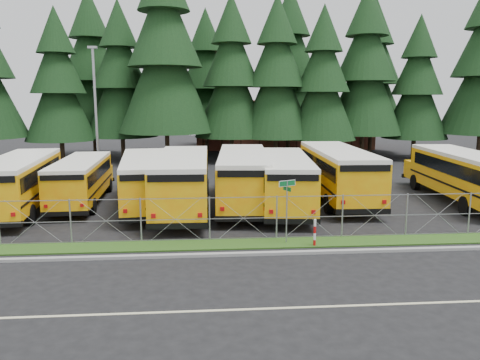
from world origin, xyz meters
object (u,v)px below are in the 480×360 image
object	(u,v)px
bus_1	(82,181)
bus_6	(336,174)
bus_3	(183,183)
bus_0	(22,184)
bus_east	(460,177)
street_sign	(287,198)
striped_bollard	(315,233)
light_standard	(96,108)
bus_5	(284,182)
bus_2	(146,182)
bus_4	(243,179)

from	to	relation	value
bus_1	bus_6	size ratio (longest dim) A/B	0.83
bus_3	bus_6	size ratio (longest dim) A/B	0.98
bus_3	bus_0	bearing A→B (deg)	176.83
bus_3	bus_east	world-z (taller)	bus_3
bus_1	bus_6	bearing A→B (deg)	-3.60
bus_1	street_sign	xyz separation A→B (m)	(10.83, -8.89, 0.69)
bus_1	bus_3	xyz separation A→B (m)	(6.12, -2.24, 0.24)
bus_0	street_sign	world-z (taller)	bus_0
bus_3	striped_bollard	size ratio (longest dim) A/B	10.07
bus_1	bus_3	world-z (taller)	bus_3
bus_east	light_standard	world-z (taller)	light_standard
bus_0	light_standard	xyz separation A→B (m)	(1.97, 10.55, 3.98)
bus_5	striped_bollard	world-z (taller)	bus_5
bus_2	bus_0	bearing A→B (deg)	176.90
bus_0	street_sign	distance (m)	15.56
bus_3	bus_1	bearing A→B (deg)	160.55
bus_3	light_standard	xyz separation A→B (m)	(-7.07, 11.16, 3.92)
bus_0	bus_3	xyz separation A→B (m)	(9.04, -0.61, 0.06)
bus_east	striped_bollard	distance (m)	13.52
bus_6	bus_4	bearing A→B (deg)	-168.24
bus_3	bus_5	xyz separation A→B (m)	(5.81, 0.18, -0.08)
bus_2	bus_4	xyz separation A→B (m)	(5.67, -0.04, 0.10)
bus_0	street_sign	bearing A→B (deg)	-33.48
bus_1	street_sign	distance (m)	14.03
bus_1	bus_4	size ratio (longest dim) A/B	0.85
street_sign	bus_5	bearing A→B (deg)	80.89
bus_4	street_sign	xyz separation A→B (m)	(1.24, -7.65, 0.45)
bus_0	bus_4	bearing A→B (deg)	-3.85
bus_2	striped_bollard	distance (m)	11.53
bus_0	bus_1	world-z (taller)	bus_0
striped_bollard	bus_2	bearing A→B (deg)	134.46
street_sign	bus_1	bearing A→B (deg)	140.60
bus_4	bus_6	distance (m)	5.99
bus_0	bus_3	size ratio (longest dim) A/B	0.96
bus_2	light_standard	world-z (taller)	light_standard
bus_0	bus_1	xyz separation A→B (m)	(2.92, 1.63, -0.18)
bus_2	bus_4	distance (m)	5.68
bus_2	light_standard	bearing A→B (deg)	108.94
bus_2	bus_3	bearing A→B (deg)	-32.06
bus_5	bus_6	xyz separation A→B (m)	(3.56, 1.86, 0.10)
bus_0	bus_3	distance (m)	9.06
bus_2	bus_3	distance (m)	2.44
bus_6	bus_east	world-z (taller)	bus_6
bus_4	striped_bollard	distance (m)	8.55
bus_2	bus_6	bearing A→B (deg)	-1.81
bus_1	bus_2	world-z (taller)	bus_2
bus_east	striped_bollard	world-z (taller)	bus_east
bus_5	striped_bollard	distance (m)	7.40
striped_bollard	light_standard	size ratio (longest dim) A/B	0.12
bus_2	bus_east	world-z (taller)	bus_east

